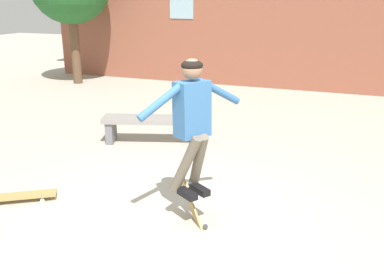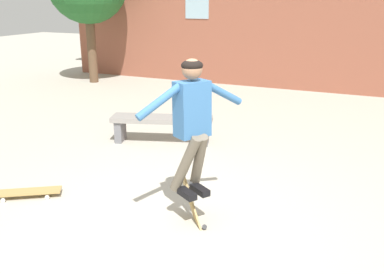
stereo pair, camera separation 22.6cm
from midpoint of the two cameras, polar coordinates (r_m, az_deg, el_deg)
The scene contains 5 objects.
ground_plane at distance 4.81m, azimuth -3.97°, elevation -11.62°, with size 40.00×40.00×0.00m, color #B2AD9E.
park_bench at distance 7.28m, azimuth -6.07°, elevation 1.72°, with size 1.75×0.91×0.45m.
skater at distance 4.40m, azimuth -1.46°, elevation 2.79°, with size 0.76×1.11×1.47m.
skateboard_flipping at distance 4.84m, azimuth -1.21°, elevation -9.52°, with size 0.51×0.51×0.71m.
skateboard_resting at distance 5.72m, azimuth -22.93°, elevation -7.25°, with size 0.81×0.63×0.08m.
Camera 1 is at (1.68, -3.81, 2.39)m, focal length 40.00 mm.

